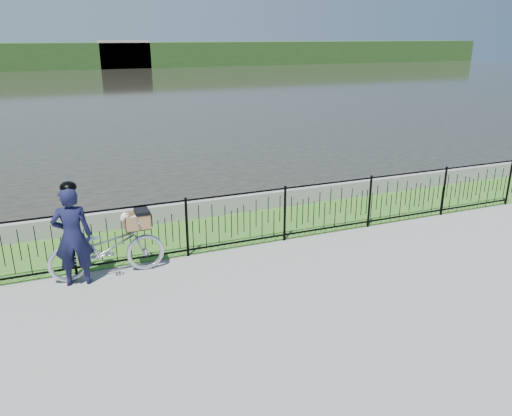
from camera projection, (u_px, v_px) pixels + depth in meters
name	position (u px, v px, depth m)	size (l,w,h in m)	color
ground	(271.00, 283.00, 8.36)	(120.00, 120.00, 0.00)	gray
grass_strip	(222.00, 230.00, 10.63)	(60.00, 2.00, 0.01)	#3A6D22
water	(93.00, 90.00, 37.22)	(120.00, 120.00, 0.00)	#29271F
quay_wall	(208.00, 207.00, 11.44)	(60.00, 0.30, 0.40)	gray
fence	(238.00, 220.00, 9.57)	(14.00, 0.06, 1.15)	black
far_treeline	(72.00, 56.00, 60.35)	(120.00, 6.00, 3.00)	#26481B
far_building_right	(124.00, 55.00, 61.13)	(6.00, 3.00, 3.20)	#A89787
bicycle_rig	(107.00, 247.00, 8.49)	(1.94, 0.68, 1.13)	silver
cyclist	(72.00, 235.00, 8.08)	(0.66, 0.47, 1.77)	black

